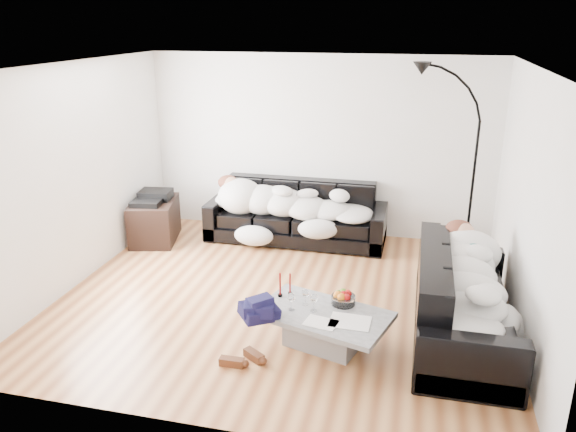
% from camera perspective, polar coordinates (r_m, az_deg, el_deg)
% --- Properties ---
extents(ground, '(5.00, 5.00, 0.00)m').
position_cam_1_polar(ground, '(6.55, -0.61, -8.30)').
color(ground, brown).
rests_on(ground, ground).
extents(wall_back, '(5.00, 0.02, 2.60)m').
position_cam_1_polar(wall_back, '(8.19, 3.19, 7.08)').
color(wall_back, silver).
rests_on(wall_back, ground).
extents(wall_left, '(0.02, 4.50, 2.60)m').
position_cam_1_polar(wall_left, '(7.07, -20.77, 3.84)').
color(wall_left, silver).
rests_on(wall_left, ground).
extents(wall_right, '(0.02, 4.50, 2.60)m').
position_cam_1_polar(wall_right, '(5.99, 23.23, 0.83)').
color(wall_right, silver).
rests_on(wall_right, ground).
extents(ceiling, '(5.00, 5.00, 0.00)m').
position_cam_1_polar(ceiling, '(5.82, -0.71, 15.00)').
color(ceiling, white).
rests_on(ceiling, ground).
extents(sofa_back, '(2.55, 0.88, 0.83)m').
position_cam_1_polar(sofa_back, '(8.05, 0.83, 0.35)').
color(sofa_back, black).
rests_on(sofa_back, ground).
extents(sofa_right, '(0.93, 2.18, 0.88)m').
position_cam_1_polar(sofa_right, '(5.88, 17.57, -7.87)').
color(sofa_right, black).
rests_on(sofa_right, ground).
extents(sleeper_back, '(2.16, 0.74, 0.43)m').
position_cam_1_polar(sleeper_back, '(7.94, 0.76, 1.73)').
color(sleeper_back, silver).
rests_on(sleeper_back, sofa_back).
extents(sleeper_right, '(0.79, 1.87, 0.46)m').
position_cam_1_polar(sleeper_right, '(5.80, 17.77, -6.05)').
color(sleeper_right, silver).
rests_on(sleeper_right, sofa_right).
extents(teal_cushion, '(0.42, 0.38, 0.20)m').
position_cam_1_polar(teal_cushion, '(6.38, 16.94, -2.87)').
color(teal_cushion, '#0D5D5F').
rests_on(teal_cushion, sofa_right).
extents(coffee_table, '(1.41, 1.06, 0.37)m').
position_cam_1_polar(coffee_table, '(5.60, 3.56, -11.40)').
color(coffee_table, '#939699').
rests_on(coffee_table, ground).
extents(fruit_bowl, '(0.27, 0.27, 0.15)m').
position_cam_1_polar(fruit_bowl, '(5.64, 5.65, -8.23)').
color(fruit_bowl, white).
rests_on(fruit_bowl, coffee_table).
extents(wine_glass_a, '(0.08, 0.08, 0.17)m').
position_cam_1_polar(wine_glass_a, '(5.60, 1.78, -8.23)').
color(wine_glass_a, white).
rests_on(wine_glass_a, coffee_table).
extents(wine_glass_b, '(0.09, 0.09, 0.18)m').
position_cam_1_polar(wine_glass_b, '(5.51, 0.34, -8.70)').
color(wine_glass_b, white).
rests_on(wine_glass_b, coffee_table).
extents(wine_glass_c, '(0.10, 0.10, 0.19)m').
position_cam_1_polar(wine_glass_c, '(5.48, 2.63, -8.77)').
color(wine_glass_c, white).
rests_on(wine_glass_c, coffee_table).
extents(candle_left, '(0.05, 0.05, 0.26)m').
position_cam_1_polar(candle_left, '(5.73, -0.81, -7.02)').
color(candle_left, maroon).
rests_on(candle_left, coffee_table).
extents(candle_right, '(0.05, 0.05, 0.23)m').
position_cam_1_polar(candle_right, '(5.78, 0.21, -6.94)').
color(candle_right, maroon).
rests_on(candle_right, coffee_table).
extents(newspaper_a, '(0.39, 0.30, 0.01)m').
position_cam_1_polar(newspaper_a, '(5.37, 6.32, -10.59)').
color(newspaper_a, silver).
rests_on(newspaper_a, coffee_table).
extents(newspaper_b, '(0.34, 0.27, 0.01)m').
position_cam_1_polar(newspaper_b, '(5.33, 3.38, -10.74)').
color(newspaper_b, silver).
rests_on(newspaper_b, coffee_table).
extents(navy_jacket, '(0.45, 0.42, 0.18)m').
position_cam_1_polar(navy_jacket, '(5.32, -2.54, -8.77)').
color(navy_jacket, black).
rests_on(navy_jacket, coffee_table).
extents(shoes, '(0.44, 0.35, 0.09)m').
position_cam_1_polar(shoes, '(5.43, -4.67, -14.23)').
color(shoes, '#472311').
rests_on(shoes, ground).
extents(av_cabinet, '(0.78, 0.98, 0.59)m').
position_cam_1_polar(av_cabinet, '(8.31, -13.41, -0.46)').
color(av_cabinet, black).
rests_on(av_cabinet, ground).
extents(stereo, '(0.48, 0.40, 0.13)m').
position_cam_1_polar(stereo, '(8.19, -13.60, 1.92)').
color(stereo, black).
rests_on(stereo, av_cabinet).
extents(floor_lamp, '(0.82, 0.34, 2.23)m').
position_cam_1_polar(floor_lamp, '(7.76, 18.35, 4.02)').
color(floor_lamp, black).
rests_on(floor_lamp, ground).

